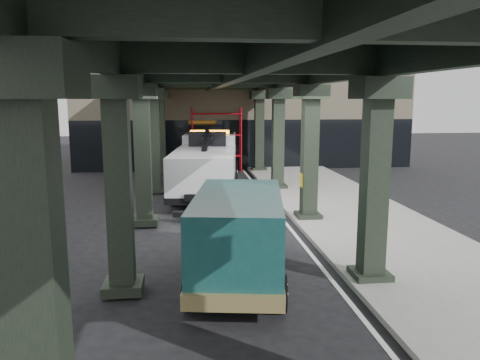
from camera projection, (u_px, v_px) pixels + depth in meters
ground at (246, 239)px, 15.27m from camera, size 90.00×90.00×0.00m
sidewalk at (357, 217)px, 17.72m from camera, size 5.00×40.00×0.15m
lane_stripe at (284, 221)px, 17.41m from camera, size 0.12×38.00×0.01m
viaduct at (228, 71)px, 16.25m from camera, size 7.40×32.00×6.40m
building at (239, 106)px, 34.38m from camera, size 22.00×10.00×8.00m
scaffolding at (216, 138)px, 29.24m from camera, size 3.08×0.88×4.00m
tow_truck at (207, 163)px, 22.32m from camera, size 3.62×9.57×3.07m
towed_van at (239, 233)px, 11.61m from camera, size 2.95×5.80×2.25m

